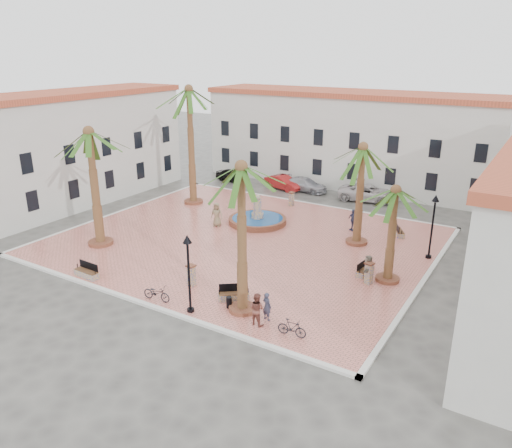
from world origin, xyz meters
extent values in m
plane|color=#56544F|center=(0.00, 0.00, 0.00)|extent=(120.00, 120.00, 0.00)
cube|color=#E27C6D|center=(0.00, 0.00, 0.07)|extent=(26.00, 22.00, 0.15)
cube|color=silver|center=(0.00, 11.00, 0.08)|extent=(26.30, 0.30, 0.16)
cube|color=silver|center=(0.00, -11.00, 0.08)|extent=(26.30, 0.30, 0.16)
cube|color=silver|center=(13.00, 0.00, 0.08)|extent=(0.30, 22.30, 0.16)
cube|color=silver|center=(-13.00, 0.00, 0.08)|extent=(0.30, 22.30, 0.16)
cube|color=silver|center=(0.00, 20.00, 4.50)|extent=(30.00, 7.00, 9.00)
cube|color=#BC4D31|center=(0.00, 20.00, 9.25)|extent=(30.40, 7.40, 0.50)
cube|color=black|center=(-13.12, 16.52, 2.20)|extent=(1.00, 0.12, 1.60)
cube|color=black|center=(-9.38, 16.52, 2.20)|extent=(1.00, 0.12, 1.60)
cube|color=black|center=(-5.62, 16.52, 2.20)|extent=(1.00, 0.12, 1.60)
cube|color=black|center=(-1.88, 16.52, 2.20)|extent=(1.00, 0.12, 1.60)
cube|color=black|center=(1.88, 16.52, 2.20)|extent=(1.00, 0.12, 1.60)
cube|color=black|center=(5.62, 16.52, 2.20)|extent=(1.00, 0.12, 1.60)
cube|color=black|center=(9.38, 16.52, 2.20)|extent=(1.00, 0.12, 1.60)
cube|color=black|center=(13.12, 16.52, 2.20)|extent=(1.00, 0.12, 1.60)
cube|color=black|center=(-13.12, 16.52, 5.20)|extent=(1.00, 0.12, 1.60)
cube|color=black|center=(-9.38, 16.52, 5.20)|extent=(1.00, 0.12, 1.60)
cube|color=black|center=(-5.62, 16.52, 5.20)|extent=(1.00, 0.12, 1.60)
cube|color=black|center=(-1.88, 16.52, 5.20)|extent=(1.00, 0.12, 1.60)
cube|color=black|center=(1.88, 16.52, 5.20)|extent=(1.00, 0.12, 1.60)
cube|color=black|center=(5.62, 16.52, 5.20)|extent=(1.00, 0.12, 1.60)
cube|color=black|center=(9.38, 16.52, 5.20)|extent=(1.00, 0.12, 1.60)
cube|color=black|center=(13.12, 16.52, 5.20)|extent=(1.00, 0.12, 1.60)
cube|color=black|center=(16.54, -9.49, 2.20)|extent=(0.12, 1.00, 1.60)
cube|color=black|center=(16.54, -5.77, 2.20)|extent=(0.12, 1.00, 1.60)
cube|color=black|center=(16.54, -2.06, 2.20)|extent=(0.12, 1.00, 1.60)
cube|color=black|center=(16.54, 1.65, 2.20)|extent=(0.12, 1.00, 1.60)
cube|color=black|center=(16.54, 5.37, 2.20)|extent=(0.12, 1.00, 1.60)
cube|color=black|center=(16.54, 9.08, 2.20)|extent=(0.12, 1.00, 1.60)
cube|color=black|center=(16.54, -9.49, 5.20)|extent=(0.12, 1.00, 1.60)
cube|color=black|center=(16.54, -5.77, 5.20)|extent=(0.12, 1.00, 1.60)
cube|color=black|center=(16.54, -2.06, 5.20)|extent=(0.12, 1.00, 1.60)
cube|color=black|center=(16.54, 1.65, 5.20)|extent=(0.12, 1.00, 1.60)
cube|color=black|center=(16.54, 5.37, 5.20)|extent=(0.12, 1.00, 1.60)
cube|color=silver|center=(-19.00, 0.00, 4.75)|extent=(6.00, 24.00, 9.50)
cube|color=#BC4D31|center=(-19.00, 0.00, 9.75)|extent=(6.40, 24.40, 0.50)
cube|color=black|center=(-16.02, -6.00, 2.20)|extent=(0.12, 1.00, 1.60)
cube|color=black|center=(-16.02, -2.00, 2.20)|extent=(0.12, 1.00, 1.60)
cube|color=black|center=(-16.02, 2.00, 2.20)|extent=(0.12, 1.00, 1.60)
cube|color=black|center=(-16.02, 6.00, 2.20)|extent=(0.12, 1.00, 1.60)
cube|color=black|center=(-16.02, 10.00, 2.20)|extent=(0.12, 1.00, 1.60)
cube|color=black|center=(-16.02, -6.00, 5.20)|extent=(0.12, 1.00, 1.60)
cube|color=black|center=(-16.02, -2.00, 5.20)|extent=(0.12, 1.00, 1.60)
cube|color=black|center=(-16.02, 2.00, 5.20)|extent=(0.12, 1.00, 1.60)
cube|color=black|center=(-16.02, 6.00, 5.20)|extent=(0.12, 1.00, 1.60)
cube|color=black|center=(-16.02, 10.00, 5.20)|extent=(0.12, 1.00, 1.60)
cylinder|color=brown|center=(-1.16, 3.75, 0.37)|extent=(4.66, 4.66, 0.44)
cylinder|color=#194C8C|center=(-1.16, 3.75, 0.57)|extent=(4.11, 4.11, 0.07)
cylinder|color=gray|center=(-1.16, 3.75, 0.59)|extent=(1.00, 1.00, 0.89)
cylinder|color=gray|center=(-1.16, 3.75, 1.48)|extent=(0.67, 0.67, 1.33)
sphere|color=gray|center=(-1.16, 3.75, 2.31)|extent=(0.49, 0.49, 0.49)
cylinder|color=brown|center=(-9.08, 5.47, 0.28)|extent=(1.71, 1.71, 0.26)
cylinder|color=brown|center=(-9.08, 5.47, 5.35)|extent=(0.55, 0.55, 9.88)
sphere|color=brown|center=(-9.08, 5.47, 10.29)|extent=(0.75, 0.75, 0.75)
cylinder|color=brown|center=(-8.44, -6.10, 0.28)|extent=(1.76, 1.76, 0.26)
cylinder|color=brown|center=(-8.44, -6.10, 4.35)|extent=(0.57, 0.57, 7.86)
sphere|color=brown|center=(-8.44, -6.10, 8.28)|extent=(0.77, 0.77, 0.77)
cylinder|color=brown|center=(5.58, -8.85, 0.26)|extent=(1.50, 1.50, 0.23)
cylinder|color=brown|center=(5.58, -8.85, 4.24)|extent=(0.49, 0.49, 7.73)
sphere|color=brown|center=(5.58, -8.85, 8.11)|extent=(0.66, 0.66, 0.66)
cylinder|color=brown|center=(11.11, -1.12, 0.26)|extent=(1.45, 1.45, 0.22)
cylinder|color=brown|center=(11.11, -1.12, 3.13)|extent=(0.47, 0.47, 5.52)
sphere|color=brown|center=(11.11, -1.12, 5.89)|extent=(0.63, 0.63, 0.63)
cylinder|color=brown|center=(7.26, 3.78, 0.27)|extent=(1.57, 1.57, 0.24)
cylinder|color=brown|center=(7.26, 3.78, 3.80)|extent=(0.51, 0.51, 6.82)
sphere|color=brown|center=(7.26, 3.78, 7.21)|extent=(0.69, 0.69, 0.69)
cube|color=gray|center=(-4.93, -10.40, 0.35)|extent=(1.78, 0.60, 0.39)
cube|color=#56351E|center=(-4.93, -10.40, 0.57)|extent=(1.68, 0.55, 0.06)
cube|color=black|center=(-4.92, -10.18, 0.83)|extent=(1.66, 0.11, 0.49)
cylinder|color=black|center=(-5.76, -10.37, 0.69)|extent=(0.05, 0.05, 0.29)
cylinder|color=black|center=(-4.10, -10.43, 0.69)|extent=(0.05, 0.05, 0.29)
cube|color=gray|center=(4.50, -8.09, 0.34)|extent=(1.70, 1.47, 0.38)
cube|color=#56351E|center=(4.50, -8.09, 0.56)|extent=(1.59, 1.37, 0.06)
cube|color=black|center=(4.37, -7.93, 0.82)|extent=(1.33, 1.03, 0.48)
cylinder|color=black|center=(3.85, -8.59, 0.68)|extent=(0.05, 0.05, 0.29)
cylinder|color=black|center=(5.15, -7.60, 0.68)|extent=(0.05, 0.05, 0.29)
cube|color=gray|center=(9.63, -0.97, 0.33)|extent=(0.68, 1.65, 0.36)
cube|color=#56351E|center=(9.63, -0.97, 0.53)|extent=(0.63, 1.55, 0.05)
cube|color=black|center=(9.44, -0.94, 0.77)|extent=(0.23, 1.50, 0.44)
cylinder|color=black|center=(9.54, -1.72, 0.64)|extent=(0.05, 0.05, 0.27)
cylinder|color=black|center=(9.73, -0.22, 0.64)|extent=(0.05, 0.05, 0.27)
cube|color=gray|center=(9.40, 7.04, 0.33)|extent=(1.27, 1.70, 0.37)
cube|color=#56351E|center=(9.40, 7.04, 0.55)|extent=(1.18, 1.59, 0.06)
cube|color=black|center=(9.23, 6.93, 0.80)|extent=(0.82, 1.39, 0.46)
cylinder|color=black|center=(9.79, 6.35, 0.66)|extent=(0.05, 0.05, 0.28)
cylinder|color=black|center=(9.01, 7.72, 0.66)|extent=(0.05, 0.05, 0.28)
cylinder|color=black|center=(3.25, -10.40, 0.24)|extent=(0.39, 0.39, 0.17)
cylinder|color=black|center=(3.25, -10.40, 2.22)|extent=(0.13, 0.13, 3.92)
cone|color=black|center=(3.25, -10.40, 4.34)|extent=(0.48, 0.48, 0.44)
sphere|color=beige|center=(3.25, -10.40, 4.18)|extent=(0.26, 0.26, 0.26)
cylinder|color=black|center=(12.40, 3.77, 0.24)|extent=(0.39, 0.39, 0.18)
cylinder|color=black|center=(12.40, 3.77, 2.23)|extent=(0.13, 0.13, 3.94)
cone|color=black|center=(12.40, 3.77, 4.36)|extent=(0.48, 0.48, 0.44)
sphere|color=beige|center=(12.40, 3.77, 4.20)|extent=(0.26, 0.26, 0.26)
cube|color=gray|center=(1.35, -7.91, 0.76)|extent=(0.41, 0.41, 1.23)
cube|color=brown|center=(1.35, -7.91, 1.43)|extent=(0.52, 0.52, 0.09)
cube|color=gray|center=(-1.02, 9.35, 0.74)|extent=(0.40, 0.40, 1.18)
cube|color=brown|center=(-1.02, 9.35, 1.38)|extent=(0.50, 0.50, 0.09)
cube|color=gray|center=(10.25, -2.15, 0.79)|extent=(0.48, 0.48, 1.28)
cube|color=brown|center=(10.25, -2.15, 1.48)|extent=(0.60, 0.60, 0.10)
cylinder|color=black|center=(4.77, -8.95, 0.46)|extent=(0.32, 0.32, 0.63)
imported|color=#32354A|center=(7.18, -8.98, 0.93)|extent=(0.65, 0.51, 1.55)
imported|color=black|center=(0.85, -10.40, 0.61)|extent=(1.79, 0.77, 0.92)
imported|color=brown|center=(6.96, -9.65, 1.03)|extent=(0.91, 0.73, 1.75)
imported|color=black|center=(9.03, -9.70, 0.60)|extent=(1.54, 0.56, 0.90)
imported|color=#7D694B|center=(-3.55, 1.47, 1.11)|extent=(1.07, 0.84, 1.92)
imported|color=#353B60|center=(6.02, 6.18, 1.00)|extent=(1.08, 0.86, 1.71)
imported|color=#504F54|center=(-6.32, 9.23, 1.08)|extent=(1.10, 1.37, 1.85)
imported|color=#716558|center=(10.08, -1.85, 1.00)|extent=(0.95, 1.65, 1.69)
imported|color=black|center=(-10.79, 14.29, 0.64)|extent=(3.94, 1.97, 1.29)
imported|color=maroon|center=(-4.58, 14.37, 0.69)|extent=(4.45, 2.51, 1.39)
imported|color=#B3B4BC|center=(-2.40, 14.87, 0.67)|extent=(4.73, 2.16, 1.34)
imported|color=silver|center=(4.07, 14.96, 0.75)|extent=(5.78, 3.44, 1.50)
camera|label=1|loc=(18.69, -28.82, 13.58)|focal=35.00mm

